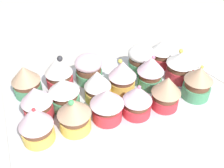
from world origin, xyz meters
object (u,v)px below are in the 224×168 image
at_px(cupcake_8, 98,85).
at_px(cupcake_2, 107,104).
at_px(cupcake_14, 89,69).
at_px(cupcake_15, 141,59).
at_px(cupcake_0, 36,124).
at_px(cupcake_9, 122,76).
at_px(cupcake_16, 162,53).
at_px(cupcake_7, 64,92).
at_px(cupcake_1, 74,114).
at_px(cupcake_4, 166,92).
at_px(napkin, 214,59).
at_px(cupcake_5, 198,82).
at_px(cupcake_11, 180,64).
at_px(cupcake_10, 152,72).
at_px(cupcake_6, 37,102).
at_px(cupcake_3, 137,100).
at_px(baking_tray, 112,97).
at_px(cupcake_13, 59,72).
at_px(cupcake_12, 26,81).

bearing_deg(cupcake_8, cupcake_2, -91.65).
xyz_separation_m(cupcake_14, cupcake_15, (0.12, -0.01, -0.00)).
relative_size(cupcake_0, cupcake_14, 1.20).
xyz_separation_m(cupcake_0, cupcake_14, (0.13, 0.13, -0.01)).
bearing_deg(cupcake_9, cupcake_16, 24.16).
relative_size(cupcake_7, cupcake_14, 1.08).
relative_size(cupcake_8, cupcake_16, 1.04).
bearing_deg(cupcake_1, cupcake_7, 92.84).
height_order(cupcake_0, cupcake_9, same).
bearing_deg(cupcake_15, cupcake_1, -147.28).
bearing_deg(cupcake_14, cupcake_7, -138.73).
bearing_deg(cupcake_4, napkin, 28.87).
distance_m(cupcake_5, cupcake_11, 0.07).
bearing_deg(cupcake_4, cupcake_16, 64.20).
bearing_deg(cupcake_14, cupcake_10, -30.48).
bearing_deg(cupcake_9, cupcake_0, -159.64).
bearing_deg(cupcake_1, cupcake_9, 29.74).
distance_m(cupcake_5, cupcake_6, 0.32).
bearing_deg(cupcake_3, napkin, 22.80).
distance_m(cupcake_0, cupcake_8, 0.15).
distance_m(cupcake_2, cupcake_9, 0.09).
xyz_separation_m(cupcake_4, cupcake_9, (-0.06, 0.08, 0.00)).
bearing_deg(cupcake_15, cupcake_14, 176.93).
relative_size(baking_tray, cupcake_5, 5.76).
bearing_deg(cupcake_10, cupcake_13, 158.78).
height_order(cupcake_3, cupcake_12, same).
height_order(cupcake_14, cupcake_16, cupcake_16).
bearing_deg(cupcake_12, cupcake_6, -81.66).
xyz_separation_m(cupcake_0, cupcake_10, (0.25, 0.06, 0.00)).
bearing_deg(napkin, cupcake_7, -173.84).
relative_size(cupcake_2, cupcake_3, 1.01).
relative_size(cupcake_2, napkin, 0.45).
bearing_deg(cupcake_4, cupcake_10, 88.85).
distance_m(cupcake_2, cupcake_12, 0.18).
distance_m(cupcake_1, cupcake_15, 0.22).
distance_m(cupcake_3, cupcake_11, 0.15).
height_order(cupcake_8, cupcake_10, cupcake_10).
relative_size(cupcake_5, cupcake_11, 1.02).
bearing_deg(cupcake_14, cupcake_0, -135.99).
bearing_deg(cupcake_2, cupcake_9, 48.61).
distance_m(cupcake_4, cupcake_6, 0.25).
bearing_deg(cupcake_5, baking_tray, 158.38).
bearing_deg(cupcake_16, cupcake_2, -146.29).
xyz_separation_m(cupcake_10, napkin, (0.21, 0.05, -0.05)).
height_order(cupcake_9, cupcake_10, same).
xyz_separation_m(cupcake_2, napkin, (0.33, 0.11, -0.05)).
relative_size(cupcake_10, cupcake_13, 0.97).
xyz_separation_m(cupcake_8, cupcake_13, (-0.06, 0.07, 0.00)).
xyz_separation_m(cupcake_7, cupcake_10, (0.19, -0.01, 0.00)).
distance_m(cupcake_6, napkin, 0.46).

